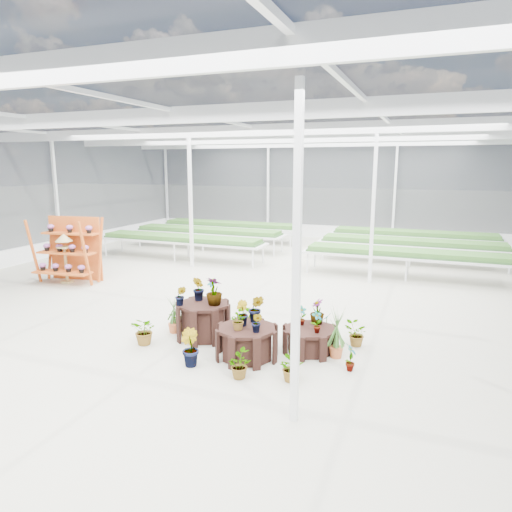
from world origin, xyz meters
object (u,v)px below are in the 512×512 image
(plinth_tall, at_px, (203,320))
(bird_table, at_px, (65,258))
(plinth_low, at_px, (310,340))
(plinth_mid, at_px, (247,343))
(shelf_rack, at_px, (67,251))

(plinth_tall, relative_size, bird_table, 0.72)
(plinth_low, distance_m, bird_table, 8.39)
(plinth_mid, height_order, shelf_rack, shelf_rack)
(plinth_tall, bearing_deg, plinth_low, 2.60)
(plinth_low, bearing_deg, bird_table, 163.69)
(plinth_mid, bearing_deg, shelf_rack, 156.03)
(plinth_mid, relative_size, shelf_rack, 0.57)
(plinth_tall, height_order, bird_table, bird_table)
(shelf_rack, height_order, bird_table, shelf_rack)
(plinth_low, distance_m, shelf_rack, 8.40)
(shelf_rack, bearing_deg, plinth_low, -23.97)
(plinth_low, relative_size, shelf_rack, 0.53)
(plinth_mid, distance_m, shelf_rack, 7.70)
(plinth_low, xyz_separation_m, shelf_rack, (-8.01, 2.42, 0.74))
(shelf_rack, bearing_deg, bird_table, -119.89)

